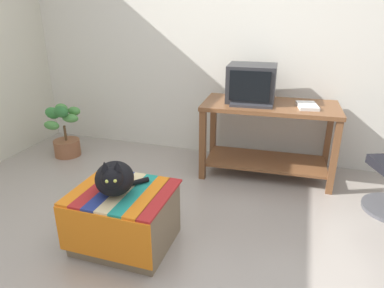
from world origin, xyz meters
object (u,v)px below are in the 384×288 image
Objects in this scene: tv_monitor at (251,84)px; cat at (114,178)px; potted_plant at (65,133)px; book at (307,106)px; desk at (268,127)px; ottoman_with_blanket at (125,218)px; keyboard at (251,105)px.

cat is (-0.66, -1.58, -0.37)m from tv_monitor.
book is at bearing 4.47° from potted_plant.
desk reaches higher than ottoman_with_blanket.
keyboard is 1.60m from ottoman_with_blanket.
keyboard is at bearing 38.87° from cat.
tv_monitor is 0.70× the size of ottoman_with_blanket.
tv_monitor reaches higher than potted_plant.
tv_monitor is 1.76× the size of book.
desk is at bearing 164.34° from book.
tv_monitor reaches higher than ottoman_with_blanket.
cat reaches higher than potted_plant.
potted_plant is (-1.42, 1.31, -0.29)m from cat.
desk is 0.43m from book.
tv_monitor is at bearing 161.38° from book.
book reaches higher than ottoman_with_blanket.
book reaches higher than desk.
tv_monitor is at bearing 42.87° from cat.
potted_plant is (-1.44, 1.26, 0.06)m from ottoman_with_blanket.
book is (0.51, 0.12, 0.00)m from keyboard.
tv_monitor reaches higher than desk.
ottoman_with_blanket is (-0.84, -1.49, -0.29)m from desk.
tv_monitor is 1.75m from cat.
keyboard is 0.52m from book.
ottoman_with_blanket is at bearing -122.09° from keyboard.
keyboard is 0.58× the size of ottoman_with_blanket.
desk is 1.76m from cat.
book is at bearing 8.06° from keyboard.
desk is 1.73m from ottoman_with_blanket.
cat is at bearing -122.60° from desk.
potted_plant is at bearing 173.19° from book.
desk is at bearing 5.79° from potted_plant.
ottoman_with_blanket is at bearing -122.73° from desk.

